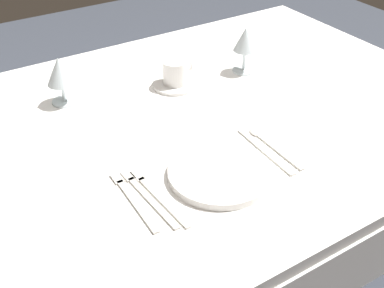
# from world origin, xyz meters

# --- Properties ---
(dining_table) EXTENTS (1.80, 1.11, 0.74)m
(dining_table) POSITION_xyz_m (0.00, 0.00, 0.66)
(dining_table) COLOR white
(dining_table) RESTS_ON ground
(dinner_plate) EXTENTS (0.24, 0.24, 0.02)m
(dinner_plate) POSITION_xyz_m (0.01, -0.26, 0.75)
(dinner_plate) COLOR white
(dinner_plate) RESTS_ON dining_table
(fork_outer) EXTENTS (0.03, 0.23, 0.00)m
(fork_outer) POSITION_xyz_m (-0.14, -0.24, 0.74)
(fork_outer) COLOR beige
(fork_outer) RESTS_ON dining_table
(fork_inner) EXTENTS (0.03, 0.23, 0.00)m
(fork_inner) POSITION_xyz_m (-0.16, -0.23, 0.74)
(fork_inner) COLOR beige
(fork_inner) RESTS_ON dining_table
(fork_salad) EXTENTS (0.03, 0.22, 0.00)m
(fork_salad) POSITION_xyz_m (-0.20, -0.22, 0.74)
(fork_salad) COLOR beige
(fork_salad) RESTS_ON dining_table
(dinner_knife) EXTENTS (0.03, 0.22, 0.00)m
(dinner_knife) POSITION_xyz_m (0.16, -0.24, 0.74)
(dinner_knife) COLOR beige
(dinner_knife) RESTS_ON dining_table
(spoon_soup) EXTENTS (0.03, 0.21, 0.01)m
(spoon_soup) POSITION_xyz_m (0.19, -0.22, 0.74)
(spoon_soup) COLOR beige
(spoon_soup) RESTS_ON dining_table
(saucer_left) EXTENTS (0.14, 0.14, 0.01)m
(saucer_left) POSITION_xyz_m (0.15, 0.18, 0.74)
(saucer_left) COLOR white
(saucer_left) RESTS_ON dining_table
(coffee_cup_left) EXTENTS (0.10, 0.08, 0.07)m
(coffee_cup_left) POSITION_xyz_m (0.15, 0.18, 0.79)
(coffee_cup_left) COLOR white
(coffee_cup_left) RESTS_ON saucer_left
(wine_glass_centre) EXTENTS (0.07, 0.07, 0.15)m
(wine_glass_centre) POSITION_xyz_m (0.38, 0.15, 0.84)
(wine_glass_centre) COLOR silver
(wine_glass_centre) RESTS_ON dining_table
(wine_glass_left) EXTENTS (0.08, 0.08, 0.14)m
(wine_glass_left) POSITION_xyz_m (-0.17, 0.26, 0.83)
(wine_glass_left) COLOR silver
(wine_glass_left) RESTS_ON dining_table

